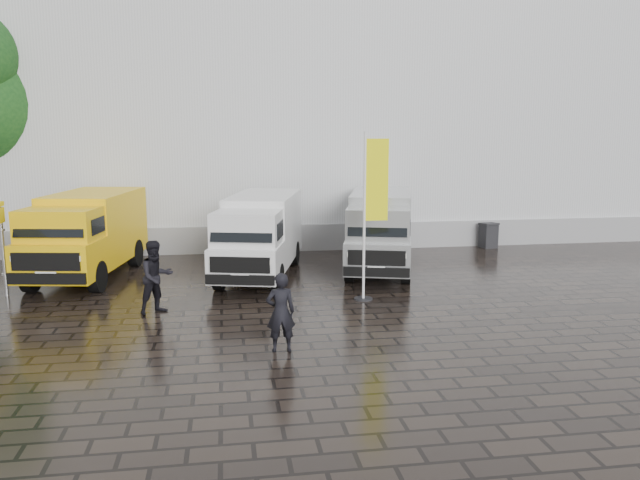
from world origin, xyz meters
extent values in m
plane|color=black|center=(0.00, 0.00, 0.00)|extent=(120.00, 120.00, 0.00)
cube|color=silver|center=(2.00, 16.00, 6.00)|extent=(44.00, 16.00, 12.00)
cube|color=gray|center=(2.00, 7.95, 0.50)|extent=(44.00, 0.15, 1.00)
cylinder|color=silver|center=(-9.13, 2.70, 1.23)|extent=(0.10, 0.10, 2.46)
cylinder|color=black|center=(0.50, 0.85, 0.02)|extent=(0.50, 0.50, 0.04)
cylinder|color=white|center=(0.50, 0.85, 2.23)|extent=(0.07, 0.07, 4.47)
cube|color=#F9F50D|center=(0.83, 0.85, 3.22)|extent=(0.60, 0.03, 2.14)
cube|color=black|center=(6.94, 7.48, 0.49)|extent=(0.68, 0.68, 0.97)
imported|color=black|center=(-2.06, -2.77, 0.83)|extent=(0.62, 0.43, 1.66)
imported|color=black|center=(-4.86, 0.42, 0.92)|extent=(1.12, 1.07, 1.83)
camera|label=1|loc=(-3.13, -15.05, 4.50)|focal=35.00mm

